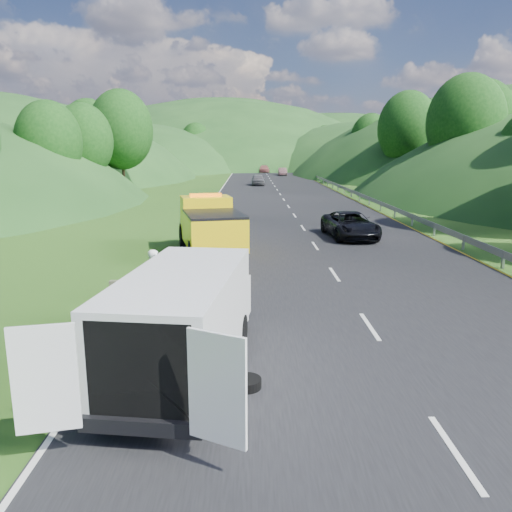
{
  "coord_description": "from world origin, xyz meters",
  "views": [
    {
      "loc": [
        -0.41,
        -15.38,
        4.96
      ],
      "look_at": [
        -0.19,
        1.61,
        1.3
      ],
      "focal_mm": 35.0,
      "sensor_mm": 36.0,
      "label": 1
    }
  ],
  "objects_px": {
    "woman": "(157,306)",
    "spare_tire": "(246,388)",
    "white_van": "(185,317)",
    "suitcase": "(116,289)",
    "tow_truck": "(210,226)",
    "passing_suv": "(350,238)",
    "child": "(188,302)",
    "worker": "(175,406)"
  },
  "relations": [
    {
      "from": "woman",
      "to": "white_van",
      "type": "bearing_deg",
      "value": -160.32
    },
    {
      "from": "woman",
      "to": "worker",
      "type": "height_order",
      "value": "woman"
    },
    {
      "from": "suitcase",
      "to": "spare_tire",
      "type": "xyz_separation_m",
      "value": [
        4.47,
        -6.63,
        -0.3
      ]
    },
    {
      "from": "suitcase",
      "to": "spare_tire",
      "type": "relative_size",
      "value": 0.91
    },
    {
      "from": "tow_truck",
      "to": "white_van",
      "type": "height_order",
      "value": "tow_truck"
    },
    {
      "from": "tow_truck",
      "to": "woman",
      "type": "height_order",
      "value": "tow_truck"
    },
    {
      "from": "white_van",
      "to": "suitcase",
      "type": "relative_size",
      "value": 11.83
    },
    {
      "from": "woman",
      "to": "spare_tire",
      "type": "bearing_deg",
      "value": -150.57
    },
    {
      "from": "spare_tire",
      "to": "passing_suv",
      "type": "relative_size",
      "value": 0.13
    },
    {
      "from": "child",
      "to": "worker",
      "type": "height_order",
      "value": "worker"
    },
    {
      "from": "worker",
      "to": "suitcase",
      "type": "height_order",
      "value": "worker"
    },
    {
      "from": "passing_suv",
      "to": "suitcase",
      "type": "bearing_deg",
      "value": -136.8
    },
    {
      "from": "woman",
      "to": "passing_suv",
      "type": "height_order",
      "value": "woman"
    },
    {
      "from": "child",
      "to": "passing_suv",
      "type": "relative_size",
      "value": 0.2
    },
    {
      "from": "suitcase",
      "to": "spare_tire",
      "type": "distance_m",
      "value": 8.0
    },
    {
      "from": "tow_truck",
      "to": "worker",
      "type": "height_order",
      "value": "tow_truck"
    },
    {
      "from": "spare_tire",
      "to": "child",
      "type": "bearing_deg",
      "value": 107.91
    },
    {
      "from": "worker",
      "to": "passing_suv",
      "type": "relative_size",
      "value": 0.32
    },
    {
      "from": "white_van",
      "to": "tow_truck",
      "type": "bearing_deg",
      "value": 99.42
    },
    {
      "from": "tow_truck",
      "to": "woman",
      "type": "xyz_separation_m",
      "value": [
        -1.09,
        -8.12,
        -1.37
      ]
    },
    {
      "from": "white_van",
      "to": "woman",
      "type": "xyz_separation_m",
      "value": [
        -1.56,
        4.97,
        -1.36
      ]
    },
    {
      "from": "woman",
      "to": "child",
      "type": "distance_m",
      "value": 1.03
    },
    {
      "from": "tow_truck",
      "to": "suitcase",
      "type": "height_order",
      "value": "tow_truck"
    },
    {
      "from": "woman",
      "to": "spare_tire",
      "type": "xyz_separation_m",
      "value": [
        2.91,
        -5.66,
        0.0
      ]
    },
    {
      "from": "suitcase",
      "to": "white_van",
      "type": "bearing_deg",
      "value": -62.26
    },
    {
      "from": "spare_tire",
      "to": "passing_suv",
      "type": "distance_m",
      "value": 19.04
    },
    {
      "from": "suitcase",
      "to": "passing_suv",
      "type": "relative_size",
      "value": 0.11
    },
    {
      "from": "woman",
      "to": "child",
      "type": "relative_size",
      "value": 1.8
    },
    {
      "from": "child",
      "to": "spare_tire",
      "type": "bearing_deg",
      "value": -53.1
    },
    {
      "from": "tow_truck",
      "to": "child",
      "type": "bearing_deg",
      "value": -104.09
    },
    {
      "from": "tow_truck",
      "to": "passing_suv",
      "type": "xyz_separation_m",
      "value": [
        7.6,
        4.36,
        -1.37
      ]
    },
    {
      "from": "white_van",
      "to": "spare_tire",
      "type": "bearing_deg",
      "value": -19.69
    },
    {
      "from": "tow_truck",
      "to": "white_van",
      "type": "distance_m",
      "value": 13.1
    },
    {
      "from": "woman",
      "to": "worker",
      "type": "xyz_separation_m",
      "value": [
        1.52,
        -6.41,
        0.0
      ]
    },
    {
      "from": "woman",
      "to": "child",
      "type": "xyz_separation_m",
      "value": [
        0.93,
        0.46,
        0.0
      ]
    },
    {
      "from": "white_van",
      "to": "suitcase",
      "type": "distance_m",
      "value": 6.8
    },
    {
      "from": "white_van",
      "to": "passing_suv",
      "type": "bearing_deg",
      "value": 75.16
    },
    {
      "from": "woman",
      "to": "suitcase",
      "type": "relative_size",
      "value": 3.08
    },
    {
      "from": "passing_suv",
      "to": "tow_truck",
      "type": "bearing_deg",
      "value": -155.24
    },
    {
      "from": "woman",
      "to": "passing_suv",
      "type": "xyz_separation_m",
      "value": [
        8.69,
        12.48,
        0.0
      ]
    },
    {
      "from": "white_van",
      "to": "child",
      "type": "xyz_separation_m",
      "value": [
        -0.63,
        5.43,
        -1.36
      ]
    },
    {
      "from": "tow_truck",
      "to": "child",
      "type": "distance_m",
      "value": 7.79
    }
  ]
}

